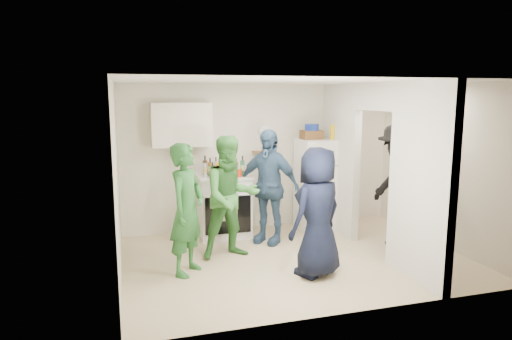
{
  "coord_description": "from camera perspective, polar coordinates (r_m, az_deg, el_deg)",
  "views": [
    {
      "loc": [
        -2.29,
        -5.83,
        2.33
      ],
      "look_at": [
        -0.48,
        0.4,
        1.25
      ],
      "focal_mm": 32.0,
      "sensor_mm": 36.0,
      "label": 1
    }
  ],
  "objects": [
    {
      "name": "wall_front",
      "position": [
        4.85,
        12.5,
        -3.65
      ],
      "size": [
        4.8,
        0.0,
        4.8
      ],
      "primitive_type": "plane",
      "rotation": [
        -1.57,
        0.0,
        0.0
      ],
      "color": "silver",
      "rests_on": "floor"
    },
    {
      "name": "yellow_cup_stack_stove",
      "position": [
        7.22,
        -4.71,
        -0.05
      ],
      "size": [
        0.09,
        0.09,
        0.25
      ],
      "primitive_type": "cylinder",
      "color": "yellow",
      "rests_on": "stove"
    },
    {
      "name": "spice_shelf",
      "position": [
        7.89,
        0.82,
        2.31
      ],
      "size": [
        0.35,
        0.08,
        0.03
      ],
      "primitive_type": "cube",
      "color": "olive",
      "rests_on": "wall_back"
    },
    {
      "name": "nook_window",
      "position": [
        7.66,
        21.51,
        3.7
      ],
      "size": [
        0.03,
        0.7,
        0.8
      ],
      "primitive_type": "cube",
      "color": "black",
      "rests_on": "wall_right"
    },
    {
      "name": "bottle_h",
      "position": [
        7.28,
        -6.41,
        0.26
      ],
      "size": [
        0.06,
        0.06,
        0.32
      ],
      "primitive_type": "cylinder",
      "color": "#AEB2BB",
      "rests_on": "stove"
    },
    {
      "name": "bottle_l",
      "position": [
        7.34,
        -2.93,
        0.21
      ],
      "size": [
        0.07,
        0.07,
        0.27
      ],
      "primitive_type": "cylinder",
      "color": "#959AA4",
      "rests_on": "stove"
    },
    {
      "name": "person_green_left",
      "position": [
        5.98,
        -8.64,
        -4.88
      ],
      "size": [
        0.7,
        0.75,
        1.72
      ],
      "primitive_type": "imported",
      "rotation": [
        0.0,
        0.0,
        0.93
      ],
      "color": "#2B6B32",
      "rests_on": "floor"
    },
    {
      "name": "bottle_f",
      "position": [
        7.5,
        -2.75,
        0.32
      ],
      "size": [
        0.06,
        0.06,
        0.25
      ],
      "primitive_type": "cylinder",
      "color": "#133516",
      "rests_on": "stove"
    },
    {
      "name": "bottle_d",
      "position": [
        7.42,
        -4.09,
        0.38
      ],
      "size": [
        0.06,
        0.06,
        0.29
      ],
      "primitive_type": "cylinder",
      "color": "maroon",
      "rests_on": "stove"
    },
    {
      "name": "red_cup",
      "position": [
        7.33,
        -2.13,
        -0.41
      ],
      "size": [
        0.09,
        0.09,
        0.12
      ],
      "primitive_type": "cylinder",
      "color": "red",
      "rests_on": "stove"
    },
    {
      "name": "nook_valance",
      "position": [
        7.61,
        21.43,
        6.32
      ],
      "size": [
        0.04,
        0.82,
        0.18
      ],
      "primitive_type": "cube",
      "color": "white",
      "rests_on": "wall_right"
    },
    {
      "name": "wall_right",
      "position": [
        7.56,
        22.37,
        0.52
      ],
      "size": [
        0.0,
        3.4,
        3.4
      ],
      "primitive_type": "plane",
      "rotation": [
        1.57,
        0.0,
        -1.57
      ],
      "color": "silver",
      "rests_on": "floor"
    },
    {
      "name": "blue_bowl",
      "position": [
        7.88,
        6.98,
        5.33
      ],
      "size": [
        0.24,
        0.24,
        0.11
      ],
      "primitive_type": "cylinder",
      "color": "navy",
      "rests_on": "wicker_basket"
    },
    {
      "name": "floor",
      "position": [
        6.68,
        5.01,
        -10.99
      ],
      "size": [
        4.8,
        4.8,
        0.0
      ],
      "primitive_type": "plane",
      "color": "#CEB491",
      "rests_on": "ground"
    },
    {
      "name": "wall_clock",
      "position": [
        7.89,
        1.11,
        4.87
      ],
      "size": [
        0.22,
        0.02,
        0.22
      ],
      "primitive_type": "cylinder",
      "rotation": [
        1.57,
        0.0,
        0.0
      ],
      "color": "white",
      "rests_on": "wall_back"
    },
    {
      "name": "person_denim",
      "position": [
        7.15,
        1.51,
        -2.07
      ],
      "size": [
        1.05,
        1.07,
        1.8
      ],
      "primitive_type": "imported",
      "rotation": [
        0.0,
        0.0,
        -0.8
      ],
      "color": "#3A5A80",
      "rests_on": "floor"
    },
    {
      "name": "upper_cabinet",
      "position": [
        7.42,
        -9.32,
        5.61
      ],
      "size": [
        0.95,
        0.34,
        0.7
      ],
      "primitive_type": "cube",
      "color": "silver",
      "rests_on": "wall_back"
    },
    {
      "name": "person_nook",
      "position": [
        7.23,
        17.48,
        -1.91
      ],
      "size": [
        0.77,
        1.27,
        1.92
      ],
      "primitive_type": "imported",
      "rotation": [
        0.0,
        0.0,
        -1.62
      ],
      "color": "black",
      "rests_on": "floor"
    },
    {
      "name": "wicker_basket",
      "position": [
        7.89,
        6.96,
        4.39
      ],
      "size": [
        0.35,
        0.25,
        0.15
      ],
      "primitive_type": "cube",
      "color": "brown",
      "rests_on": "fridge"
    },
    {
      "name": "bottle_e",
      "position": [
        7.65,
        -3.83,
        0.49
      ],
      "size": [
        0.07,
        0.07,
        0.25
      ],
      "primitive_type": "cylinder",
      "color": "#9B9FAC",
      "rests_on": "stove"
    },
    {
      "name": "ceiling",
      "position": [
        6.27,
        5.34,
        10.96
      ],
      "size": [
        4.8,
        4.8,
        0.0
      ],
      "primitive_type": "plane",
      "rotation": [
        3.14,
        0.0,
        0.0
      ],
      "color": "white",
      "rests_on": "wall_back"
    },
    {
      "name": "wall_back",
      "position": [
        7.95,
        0.71,
        1.63
      ],
      "size": [
        4.8,
        0.0,
        4.8
      ],
      "primitive_type": "plane",
      "rotation": [
        1.57,
        0.0,
        0.0
      ],
      "color": "silver",
      "rests_on": "floor"
    },
    {
      "name": "bottle_c",
      "position": [
        7.6,
        -5.03,
        0.57
      ],
      "size": [
        0.06,
        0.06,
        0.29
      ],
      "primitive_type": "cylinder",
      "color": "#AAB3B8",
      "rests_on": "stove"
    },
    {
      "name": "nook_window_frame",
      "position": [
        7.65,
        21.42,
        3.7
      ],
      "size": [
        0.04,
        0.76,
        0.86
      ],
      "primitive_type": "cube",
      "color": "white",
      "rests_on": "wall_right"
    },
    {
      "name": "fridge",
      "position": [
        8.0,
        7.64,
        -1.78
      ],
      "size": [
        0.65,
        0.63,
        1.57
      ],
      "primitive_type": "cube",
      "color": "white",
      "rests_on": "floor"
    },
    {
      "name": "bottle_a",
      "position": [
        7.53,
        -6.38,
        0.59
      ],
      "size": [
        0.08,
        0.08,
        0.32
      ],
      "primitive_type": "cylinder",
      "color": "brown",
      "rests_on": "stove"
    },
    {
      "name": "wall_left",
      "position": [
        5.93,
        -16.98,
        -1.46
      ],
      "size": [
        0.0,
        3.4,
        3.4
      ],
      "primitive_type": "plane",
      "rotation": [
        1.57,
        0.0,
        1.57
      ],
      "color": "silver",
      "rests_on": "floor"
    },
    {
      "name": "bottle_g",
      "position": [
        7.66,
        -2.47,
        0.5
      ],
      "size": [
        0.07,
        0.07,
        0.25
      ],
      "primitive_type": "cylinder",
      "color": "olive",
      "rests_on": "stove"
    },
    {
      "name": "person_navy",
      "position": [
        5.91,
        7.71,
        -5.24
      ],
      "size": [
        0.97,
        0.84,
        1.68
      ],
      "primitive_type": "imported",
      "rotation": [
        0.0,
        0.0,
        -2.69
      ],
      "color": "black",
      "rests_on": "floor"
    },
    {
      "name": "yellow_cup_stack_top",
      "position": [
        7.88,
        9.55,
        4.69
      ],
      "size": [
        0.09,
        0.09,
        0.25
      ],
      "primitive_type": "cylinder",
      "color": "yellow",
      "rests_on": "fridge"
    },
    {
      "name": "stove",
      "position": [
        7.58,
        -4.09,
        -4.47
      ],
      "size": [
        0.85,
        0.71,
        1.02
      ],
      "primitive_type": "cube",
      "color": "white",
      "rests_on": "floor"
    },
    {
      "name": "partition_pier_back",
      "position": [
        7.84,
        10.43,
        1.37
      ],
      "size": [
        0.12,
        1.2,
        2.5
      ],
      "primitive_type": "cube",
      "color": "silver",
      "rests_on": "floor"
    },
    {
      "name": "bottle_j",
      "position": [
        7.41,
        -1.7,
        0.53
      ],
      "size": [
        0.07,
        0.07,
        0.33
      ],
      "primitive_type": "cylinder",
      "color": "#236740",
      "rests_on": "stove"
    },
    {
      "name": "bottle_k",
      "position": [
        7.44,
        -5.75,
        0.4
      ],
      "size": [
        0.07,
        0.07,
        0.3
      ],
      "primitive_type": "cylinder",
      "color": "brown",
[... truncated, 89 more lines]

